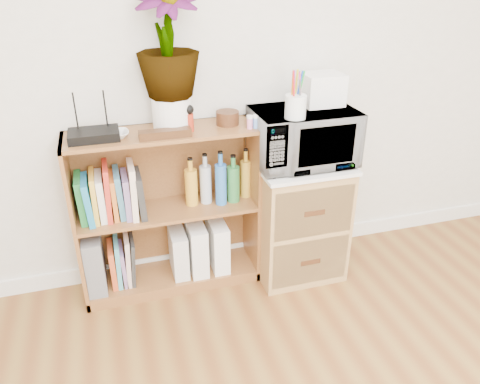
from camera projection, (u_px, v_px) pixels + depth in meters
name	position (u px, v px, depth m)	size (l,w,h in m)	color
skirting_board	(224.00, 252.00, 3.01)	(4.00, 0.02, 0.10)	white
bookshelf	(168.00, 212.00, 2.60)	(1.00, 0.30, 0.95)	brown
wicker_unit	(297.00, 219.00, 2.79)	(0.50, 0.45, 0.70)	#9E7542
microwave	(303.00, 137.00, 2.54)	(0.55, 0.37, 0.30)	silver
pen_cup	(296.00, 107.00, 2.32)	(0.11, 0.11, 0.12)	white
small_appliance	(322.00, 89.00, 2.53)	(0.21, 0.18, 0.17)	white
router	(94.00, 135.00, 2.28)	(0.24, 0.16, 0.04)	black
white_bowl	(116.00, 135.00, 2.30)	(0.13, 0.13, 0.03)	white
plant_pot	(172.00, 113.00, 2.38)	(0.20, 0.20, 0.17)	white
potted_plant	(167.00, 40.00, 2.22)	(0.30, 0.30, 0.54)	#307934
trinket_box	(165.00, 134.00, 2.30)	(0.26, 0.06, 0.04)	#321E0D
kokeshi_doll	(190.00, 123.00, 2.37)	(0.04, 0.04, 0.09)	#A32714
wooden_bowl	(227.00, 118.00, 2.47)	(0.12, 0.12, 0.07)	#381F0F
paint_jars	(256.00, 122.00, 2.42)	(0.12, 0.04, 0.06)	pink
file_box	(94.00, 260.00, 2.60)	(0.10, 0.27, 0.33)	slate
magazine_holder_left	(178.00, 252.00, 2.73)	(0.09, 0.22, 0.27)	silver
magazine_holder_mid	(196.00, 247.00, 2.75)	(0.10, 0.24, 0.31)	white
magazine_holder_right	(218.00, 244.00, 2.78)	(0.09, 0.24, 0.30)	white
cookbooks	(111.00, 195.00, 2.46)	(0.34, 0.20, 0.30)	#217C36
liquor_bottles	(224.00, 178.00, 2.61)	(0.46, 0.07, 0.31)	gold
lower_books	(122.00, 261.00, 2.66)	(0.15, 0.19, 0.29)	#C84B23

